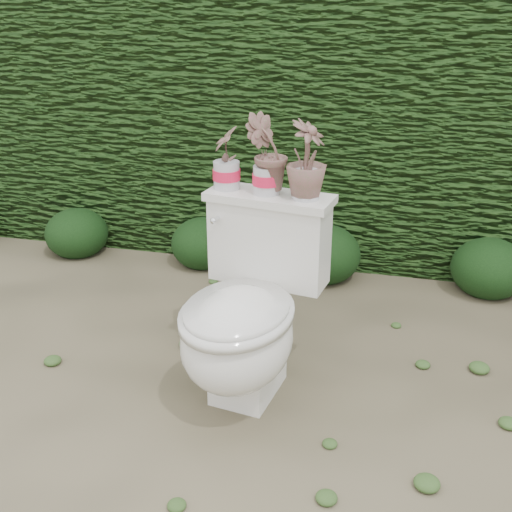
% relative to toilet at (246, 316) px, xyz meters
% --- Properties ---
extents(ground, '(60.00, 60.00, 0.00)m').
position_rel_toilet_xyz_m(ground, '(0.18, 0.18, -0.36)').
color(ground, '#7B7154').
rests_on(ground, ground).
extents(hedge, '(8.00, 1.00, 1.60)m').
position_rel_toilet_xyz_m(hedge, '(0.18, 1.78, 0.44)').
color(hedge, '#2B501A').
rests_on(hedge, ground).
extents(toilet, '(0.55, 0.74, 0.78)m').
position_rel_toilet_xyz_m(toilet, '(0.00, 0.00, 0.00)').
color(toilet, silver).
rests_on(toilet, ground).
extents(potted_plant_left, '(0.12, 0.14, 0.24)m').
position_rel_toilet_xyz_m(potted_plant_left, '(-0.14, 0.27, 0.54)').
color(potted_plant_left, '#1E621F').
rests_on(potted_plant_left, toilet).
extents(potted_plant_center, '(0.20, 0.18, 0.30)m').
position_rel_toilet_xyz_m(potted_plant_center, '(0.02, 0.24, 0.57)').
color(potted_plant_center, '#1E621F').
rests_on(potted_plant_center, toilet).
extents(potted_plant_right, '(0.19, 0.19, 0.28)m').
position_rel_toilet_xyz_m(potted_plant_right, '(0.18, 0.21, 0.56)').
color(potted_plant_right, '#1E621F').
rests_on(potted_plant_right, toilet).
extents(liriope_clump_1, '(0.38, 0.38, 0.30)m').
position_rel_toilet_xyz_m(liriope_clump_1, '(-1.37, 1.17, -0.20)').
color(liriope_clump_1, '#183512').
rests_on(liriope_clump_1, ground).
extents(liriope_clump_2, '(0.38, 0.38, 0.30)m').
position_rel_toilet_xyz_m(liriope_clump_2, '(-0.57, 1.20, -0.20)').
color(liriope_clump_2, '#183512').
rests_on(liriope_clump_2, ground).
extents(liriope_clump_3, '(0.41, 0.41, 0.33)m').
position_rel_toilet_xyz_m(liriope_clump_3, '(0.14, 1.18, -0.19)').
color(liriope_clump_3, '#183512').
rests_on(liriope_clump_3, ground).
extents(liriope_clump_4, '(0.40, 0.40, 0.32)m').
position_rel_toilet_xyz_m(liriope_clump_4, '(1.02, 1.21, -0.19)').
color(liriope_clump_4, '#183512').
rests_on(liriope_clump_4, ground).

